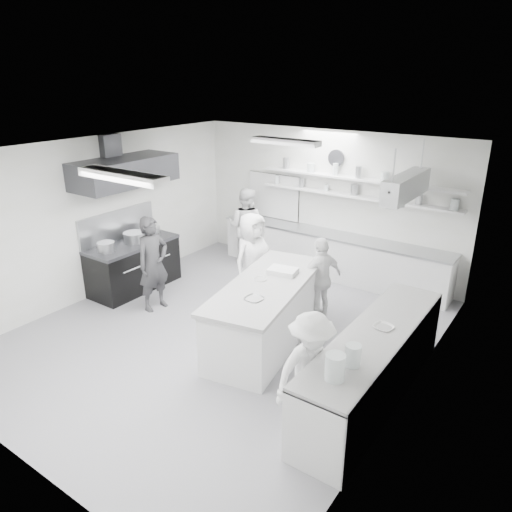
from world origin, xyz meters
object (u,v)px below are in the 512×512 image
Objects in this scene: right_counter at (373,367)px; back_counter at (330,255)px; stove at (134,267)px; cook_stove at (153,264)px; cook_back at (246,226)px; prep_island at (267,314)px.

back_counter is at bearing 124.65° from right_counter.
cook_stove is (0.99, -0.38, 0.42)m from stove.
cook_back reaches higher than back_counter.
back_counter is 4.13m from right_counter.
stove is 2.64m from cook_back.
prep_island reaches higher than right_counter.
back_counter is at bearing -24.20° from cook_stove.
prep_island reaches higher than back_counter.
cook_stove is at bearing 177.08° from right_counter.
prep_island is at bearing -78.58° from cook_stove.
prep_island is (3.30, -0.20, 0.04)m from stove.
cook_stove reaches higher than right_counter.
cook_stove is 1.01× the size of cook_back.
back_counter is 2.90× the size of cook_back.
back_counter is at bearing 176.67° from cook_back.
right_counter is at bearing -6.52° from stove.
back_counter is 3.73m from cook_stove.
cook_back is at bearing 144.68° from right_counter.
cook_back is at bearing 120.79° from prep_island.
right_counter is 1.99m from prep_island.
stove is at bearing -136.01° from back_counter.
cook_stove is at bearing -21.16° from stove.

